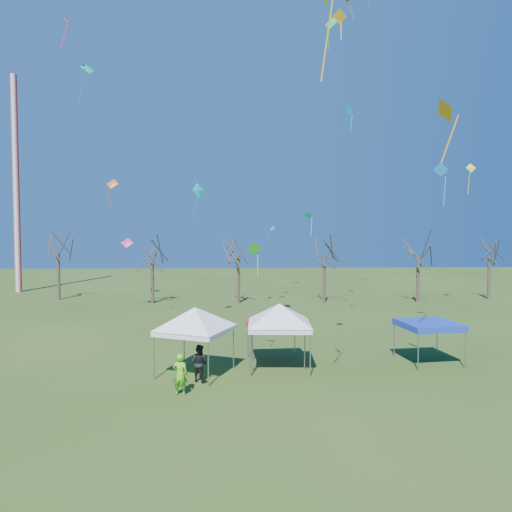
{
  "coord_description": "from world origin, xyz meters",
  "views": [
    {
      "loc": [
        -2.53,
        -20.1,
        6.76
      ],
      "look_at": [
        -1.55,
        3.0,
        5.64
      ],
      "focal_mm": 32.0,
      "sensor_mm": 36.0,
      "label": 1
    }
  ],
  "objects_px": {
    "tree_1": "(152,244)",
    "person_green": "(180,374)",
    "radio_mast": "(16,184)",
    "tree_5": "(490,244)",
    "tree_4": "(419,241)",
    "tent_red": "(275,310)",
    "tree_0": "(58,237)",
    "tent_white_west": "(195,312)",
    "tree_2": "(238,239)",
    "tent_blue": "(429,325)",
    "tent_white_mid": "(279,308)",
    "tree_3": "(324,241)",
    "person_dark": "(199,363)"
  },
  "relations": [
    {
      "from": "tent_white_west",
      "to": "person_dark",
      "type": "relative_size",
      "value": 2.31
    },
    {
      "from": "person_dark",
      "to": "person_green",
      "type": "height_order",
      "value": "person_green"
    },
    {
      "from": "tree_1",
      "to": "person_green",
      "type": "bearing_deg",
      "value": -77.21
    },
    {
      "from": "tree_5",
      "to": "person_green",
      "type": "height_order",
      "value": "tree_5"
    },
    {
      "from": "radio_mast",
      "to": "person_green",
      "type": "height_order",
      "value": "radio_mast"
    },
    {
      "from": "tree_4",
      "to": "tent_blue",
      "type": "xyz_separation_m",
      "value": [
        -7.84,
        -20.84,
        -4.07
      ]
    },
    {
      "from": "tree_4",
      "to": "tree_5",
      "type": "bearing_deg",
      "value": 13.85
    },
    {
      "from": "tent_white_west",
      "to": "tent_blue",
      "type": "xyz_separation_m",
      "value": [
        12.06,
        1.45,
        -1.04
      ]
    },
    {
      "from": "tree_5",
      "to": "tent_blue",
      "type": "bearing_deg",
      "value": -125.28
    },
    {
      "from": "tree_5",
      "to": "tent_red",
      "type": "height_order",
      "value": "tree_5"
    },
    {
      "from": "tree_0",
      "to": "tree_3",
      "type": "relative_size",
      "value": 1.07
    },
    {
      "from": "radio_mast",
      "to": "tree_1",
      "type": "xyz_separation_m",
      "value": [
        17.23,
        -9.35,
        -6.71
      ]
    },
    {
      "from": "radio_mast",
      "to": "person_dark",
      "type": "bearing_deg",
      "value": -54.6
    },
    {
      "from": "tree_2",
      "to": "tent_red",
      "type": "distance_m",
      "value": 21.36
    },
    {
      "from": "radio_mast",
      "to": "tree_5",
      "type": "distance_m",
      "value": 52.76
    },
    {
      "from": "tree_0",
      "to": "tree_5",
      "type": "bearing_deg",
      "value": -1.69
    },
    {
      "from": "tree_4",
      "to": "person_dark",
      "type": "distance_m",
      "value": 30.98
    },
    {
      "from": "person_dark",
      "to": "tree_4",
      "type": "bearing_deg",
      "value": -99.55
    },
    {
      "from": "tree_0",
      "to": "tent_white_west",
      "type": "relative_size",
      "value": 2.14
    },
    {
      "from": "tree_2",
      "to": "tent_red",
      "type": "xyz_separation_m",
      "value": [
        1.82,
        -21.0,
        -3.48
      ]
    },
    {
      "from": "tree_0",
      "to": "tree_4",
      "type": "relative_size",
      "value": 1.07
    },
    {
      "from": "tree_1",
      "to": "tent_red",
      "type": "relative_size",
      "value": 1.91
    },
    {
      "from": "tree_3",
      "to": "tent_white_mid",
      "type": "relative_size",
      "value": 1.85
    },
    {
      "from": "tree_4",
      "to": "tent_red",
      "type": "height_order",
      "value": "tree_4"
    },
    {
      "from": "tree_4",
      "to": "person_green",
      "type": "height_order",
      "value": "tree_4"
    },
    {
      "from": "tree_3",
      "to": "tent_blue",
      "type": "bearing_deg",
      "value": -85.93
    },
    {
      "from": "tent_red",
      "to": "person_green",
      "type": "xyz_separation_m",
      "value": [
        -4.37,
        -4.5,
        -1.94
      ]
    },
    {
      "from": "tent_red",
      "to": "tree_4",
      "type": "bearing_deg",
      "value": 52.37
    },
    {
      "from": "tree_5",
      "to": "tree_0",
      "type": "bearing_deg",
      "value": 178.31
    },
    {
      "from": "tree_4",
      "to": "person_dark",
      "type": "xyz_separation_m",
      "value": [
        -19.61,
        -23.42,
        -5.21
      ]
    },
    {
      "from": "tree_0",
      "to": "person_dark",
      "type": "bearing_deg",
      "value": -58.24
    },
    {
      "from": "tent_white_mid",
      "to": "person_dark",
      "type": "relative_size",
      "value": 2.51
    },
    {
      "from": "radio_mast",
      "to": "tent_white_mid",
      "type": "height_order",
      "value": "radio_mast"
    },
    {
      "from": "tree_1",
      "to": "person_dark",
      "type": "distance_m",
      "value": 25.41
    },
    {
      "from": "tree_2",
      "to": "tree_5",
      "type": "distance_m",
      "value": 26.15
    },
    {
      "from": "tent_white_mid",
      "to": "tent_red",
      "type": "xyz_separation_m",
      "value": [
        -0.15,
        0.86,
        -0.24
      ]
    },
    {
      "from": "tree_0",
      "to": "tree_4",
      "type": "xyz_separation_m",
      "value": [
        36.2,
        -3.38,
        -0.43
      ]
    },
    {
      "from": "tent_white_west",
      "to": "person_green",
      "type": "relative_size",
      "value": 2.26
    },
    {
      "from": "tree_1",
      "to": "tree_5",
      "type": "distance_m",
      "value": 34.52
    },
    {
      "from": "tree_1",
      "to": "person_dark",
      "type": "bearing_deg",
      "value": -74.86
    },
    {
      "from": "tree_2",
      "to": "person_dark",
      "type": "relative_size",
      "value": 4.8
    },
    {
      "from": "tent_white_west",
      "to": "tent_blue",
      "type": "bearing_deg",
      "value": 6.85
    },
    {
      "from": "tree_3",
      "to": "tent_white_west",
      "type": "xyz_separation_m",
      "value": [
        -10.57,
        -22.33,
        -3.05
      ]
    },
    {
      "from": "tent_white_west",
      "to": "tent_red",
      "type": "relative_size",
      "value": 1.0
    },
    {
      "from": "tent_red",
      "to": "person_green",
      "type": "height_order",
      "value": "tent_red"
    },
    {
      "from": "tree_0",
      "to": "person_green",
      "type": "distance_m",
      "value": 33.13
    },
    {
      "from": "tree_2",
      "to": "person_green",
      "type": "distance_m",
      "value": 26.19
    },
    {
      "from": "tree_5",
      "to": "person_green",
      "type": "distance_m",
      "value": 39.78
    },
    {
      "from": "tree_2",
      "to": "tree_3",
      "type": "height_order",
      "value": "tree_2"
    },
    {
      "from": "tree_3",
      "to": "person_green",
      "type": "relative_size",
      "value": 4.54
    }
  ]
}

